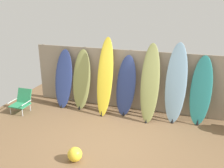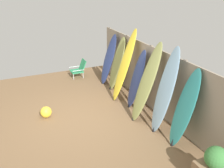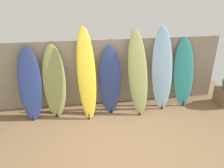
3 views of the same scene
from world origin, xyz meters
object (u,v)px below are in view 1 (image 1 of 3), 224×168
object	(u,v)px
beach_ball	(75,154)
surfboard_yellow_2	(105,77)
surfboard_olive_4	(150,83)
surfboard_teal_6	(201,91)
surfboard_navy_3	(126,86)
surfboard_skyblue_5	(176,84)
beach_chair	(22,101)
surfboard_olive_1	(82,80)
surfboard_navy_0	(64,79)

from	to	relation	value
beach_ball	surfboard_yellow_2	bearing A→B (deg)	94.28
surfboard_olive_4	surfboard_teal_6	xyz separation A→B (m)	(1.32, 0.16, -0.14)
surfboard_navy_3	beach_ball	world-z (taller)	surfboard_navy_3
surfboard_skyblue_5	beach_chair	xyz separation A→B (m)	(-4.33, -0.81, -0.73)
surfboard_teal_6	beach_chair	world-z (taller)	surfboard_teal_6
surfboard_olive_4	surfboard_skyblue_5	world-z (taller)	surfboard_skyblue_5
surfboard_olive_1	surfboard_navy_3	distance (m)	1.39
surfboard_olive_1	surfboard_yellow_2	size ratio (longest dim) A/B	0.81
surfboard_yellow_2	surfboard_navy_3	world-z (taller)	surfboard_yellow_2
surfboard_olive_4	beach_chair	size ratio (longest dim) A/B	3.20
surfboard_navy_0	beach_ball	bearing A→B (deg)	-58.31
surfboard_navy_3	surfboard_teal_6	size ratio (longest dim) A/B	0.94
surfboard_navy_3	surfboard_skyblue_5	size ratio (longest dim) A/B	0.80
surfboard_yellow_2	surfboard_olive_4	xyz separation A→B (m)	(1.29, -0.00, -0.04)
surfboard_navy_0	surfboard_navy_3	xyz separation A→B (m)	(1.96, 0.03, -0.02)
surfboard_yellow_2	surfboard_navy_3	distance (m)	0.64
surfboard_navy_0	surfboard_teal_6	size ratio (longest dim) A/B	0.96
surfboard_navy_0	surfboard_navy_3	bearing A→B (deg)	0.84
surfboard_olive_1	surfboard_olive_4	bearing A→B (deg)	-3.66
surfboard_olive_4	surfboard_skyblue_5	distance (m)	0.68
beach_ball	surfboard_teal_6	bearing A→B (deg)	46.90
surfboard_navy_3	beach_ball	distance (m)	2.66
surfboard_yellow_2	beach_ball	size ratio (longest dim) A/B	7.11
surfboard_skyblue_5	surfboard_navy_0	bearing A→B (deg)	-179.59
surfboard_yellow_2	surfboard_olive_4	world-z (taller)	surfboard_yellow_2
surfboard_navy_3	beach_ball	xyz separation A→B (m)	(-0.41, -2.54, -0.69)
surfboard_olive_1	surfboard_olive_4	xyz separation A→B (m)	(2.08, -0.13, 0.15)
surfboard_navy_0	surfboard_yellow_2	size ratio (longest dim) A/B	0.80
surfboard_skyblue_5	surfboard_teal_6	xyz separation A→B (m)	(0.65, 0.06, -0.16)
surfboard_skyblue_5	beach_chair	world-z (taller)	surfboard_skyblue_5
surfboard_skyblue_5	surfboard_teal_6	size ratio (longest dim) A/B	1.18
surfboard_navy_3	beach_chair	world-z (taller)	surfboard_navy_3
surfboard_navy_0	surfboard_teal_6	world-z (taller)	surfboard_teal_6
surfboard_yellow_2	surfboard_skyblue_5	xyz separation A→B (m)	(1.97, 0.09, -0.02)
surfboard_olive_1	surfboard_skyblue_5	world-z (taller)	surfboard_skyblue_5
surfboard_yellow_2	beach_chair	world-z (taller)	surfboard_yellow_2
surfboard_teal_6	surfboard_navy_0	bearing A→B (deg)	-178.72
surfboard_yellow_2	surfboard_navy_3	size ratio (longest dim) A/B	1.28
surfboard_yellow_2	beach_ball	distance (m)	2.61
surfboard_olive_1	surfboard_navy_3	world-z (taller)	surfboard_olive_1
surfboard_navy_0	surfboard_yellow_2	bearing A→B (deg)	-2.86
surfboard_skyblue_5	surfboard_olive_1	bearing A→B (deg)	179.17
surfboard_yellow_2	surfboard_navy_3	bearing A→B (deg)	9.29
surfboard_yellow_2	surfboard_teal_6	size ratio (longest dim) A/B	1.20
surfboard_teal_6	beach_ball	size ratio (longest dim) A/B	5.92
surfboard_olive_4	surfboard_teal_6	world-z (taller)	surfboard_olive_4
surfboard_navy_0	surfboard_olive_1	bearing A→B (deg)	6.38
surfboard_olive_1	surfboard_navy_3	xyz separation A→B (m)	(1.39, -0.04, -0.03)
surfboard_teal_6	surfboard_yellow_2	bearing A→B (deg)	-176.56
surfboard_navy_0	surfboard_skyblue_5	distance (m)	3.34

